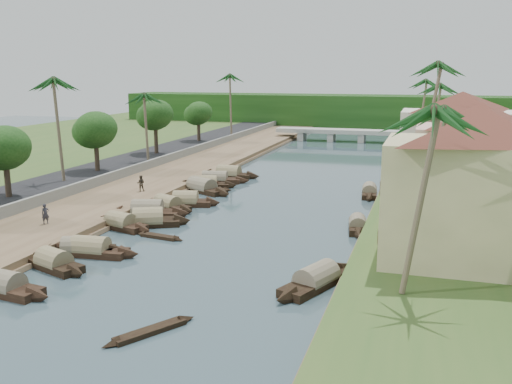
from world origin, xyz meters
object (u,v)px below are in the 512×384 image
(bridge, at_px, (347,133))
(person_near, at_px, (45,214))
(sampan_1, at_px, (54,263))
(building_near, at_px, (480,185))
(sampan_0, at_px, (2,286))

(bridge, relative_size, person_near, 16.07)
(sampan_1, distance_m, person_near, 9.99)
(building_near, xyz_separation_m, sampan_1, (-27.98, -6.62, -5.97))
(building_near, relative_size, sampan_1, 2.13)
(bridge, bearing_deg, sampan_0, -96.24)
(building_near, xyz_separation_m, sampan_0, (-28.33, -11.34, -5.97))
(building_near, relative_size, person_near, 8.52)
(sampan_0, bearing_deg, building_near, 29.54)
(bridge, distance_m, building_near, 76.54)
(bridge, xyz_separation_m, sampan_1, (-8.99, -80.62, -1.31))
(sampan_0, bearing_deg, person_near, 123.48)
(building_near, distance_m, person_near, 34.64)
(building_near, height_order, person_near, building_near)
(building_near, distance_m, sampan_1, 29.37)
(building_near, bearing_deg, bridge, 104.39)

